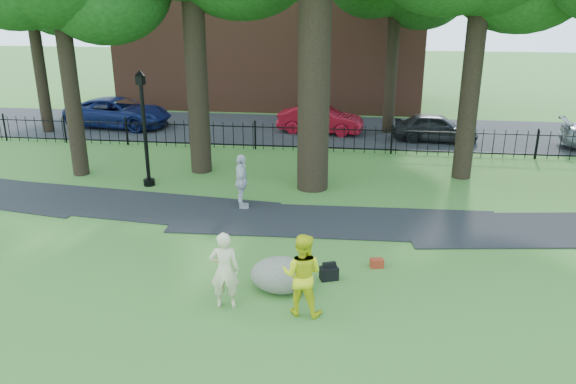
# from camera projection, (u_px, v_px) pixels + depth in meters

# --- Properties ---
(ground) EXTENTS (120.00, 120.00, 0.00)m
(ground) POSITION_uv_depth(u_px,v_px,m) (287.00, 281.00, 13.60)
(ground) COLOR #3D6B25
(ground) RESTS_ON ground
(footpath) EXTENTS (36.07, 3.85, 0.03)m
(footpath) POSITION_uv_depth(u_px,v_px,m) (336.00, 222.00, 17.12)
(footpath) COLOR black
(footpath) RESTS_ON ground
(street) EXTENTS (80.00, 7.00, 0.02)m
(street) POSITION_uv_depth(u_px,v_px,m) (328.00, 131.00, 28.56)
(street) COLOR black
(street) RESTS_ON ground
(iron_fence) EXTENTS (44.00, 0.04, 1.20)m
(iron_fence) POSITION_uv_depth(u_px,v_px,m) (322.00, 138.00, 24.62)
(iron_fence) COLOR black
(iron_fence) RESTS_ON ground
(brick_building) EXTENTS (18.00, 8.00, 12.00)m
(brick_building) POSITION_uv_depth(u_px,v_px,m) (273.00, 4.00, 34.52)
(brick_building) COLOR brown
(brick_building) RESTS_ON ground
(woman) EXTENTS (0.70, 0.51, 1.79)m
(woman) POSITION_uv_depth(u_px,v_px,m) (224.00, 270.00, 12.23)
(woman) COLOR beige
(woman) RESTS_ON ground
(man) EXTENTS (0.98, 0.81, 1.86)m
(man) POSITION_uv_depth(u_px,v_px,m) (302.00, 274.00, 11.97)
(man) COLOR yellow
(man) RESTS_ON ground
(pedestrian) EXTENTS (0.65, 1.12, 1.80)m
(pedestrian) POSITION_uv_depth(u_px,v_px,m) (242.00, 182.00, 17.94)
(pedestrian) COLOR silver
(pedestrian) RESTS_ON ground
(boulder) EXTENTS (1.45, 1.10, 0.84)m
(boulder) POSITION_uv_depth(u_px,v_px,m) (281.00, 273.00, 13.12)
(boulder) COLOR #6A6859
(boulder) RESTS_ON ground
(lamppost) EXTENTS (0.41, 0.41, 4.14)m
(lamppost) POSITION_uv_depth(u_px,v_px,m) (145.00, 131.00, 19.75)
(lamppost) COLOR black
(lamppost) RESTS_ON ground
(backpack) EXTENTS (0.50, 0.40, 0.32)m
(backpack) POSITION_uv_depth(u_px,v_px,m) (329.00, 273.00, 13.65)
(backpack) COLOR black
(backpack) RESTS_ON ground
(red_bag) EXTENTS (0.36, 0.27, 0.23)m
(red_bag) POSITION_uv_depth(u_px,v_px,m) (377.00, 263.00, 14.27)
(red_bag) COLOR maroon
(red_bag) RESTS_ON ground
(red_sedan) EXTENTS (4.34, 2.01, 1.38)m
(red_sedan) POSITION_uv_depth(u_px,v_px,m) (320.00, 119.00, 27.90)
(red_sedan) COLOR maroon
(red_sedan) RESTS_ON ground
(navy_van) EXTENTS (5.70, 3.15, 1.51)m
(navy_van) POSITION_uv_depth(u_px,v_px,m) (119.00, 113.00, 29.15)
(navy_van) COLOR #0E1747
(navy_van) RESTS_ON ground
(grey_car) EXTENTS (4.00, 1.85, 1.33)m
(grey_car) POSITION_uv_depth(u_px,v_px,m) (436.00, 127.00, 26.31)
(grey_car) COLOR black
(grey_car) RESTS_ON ground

